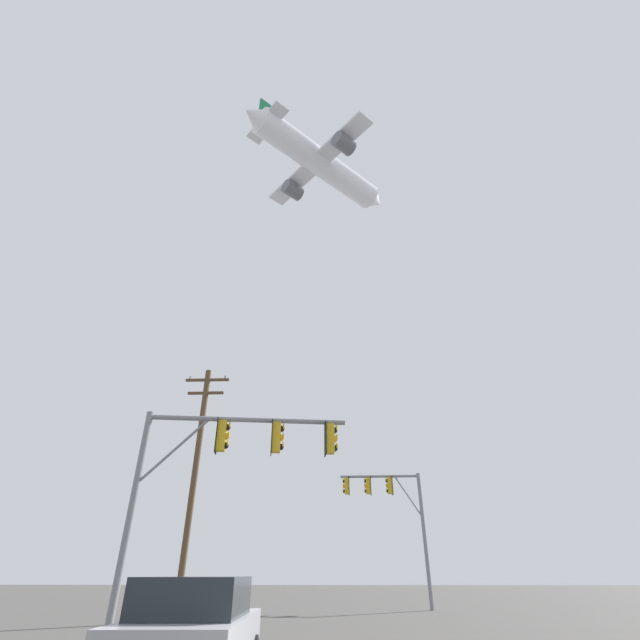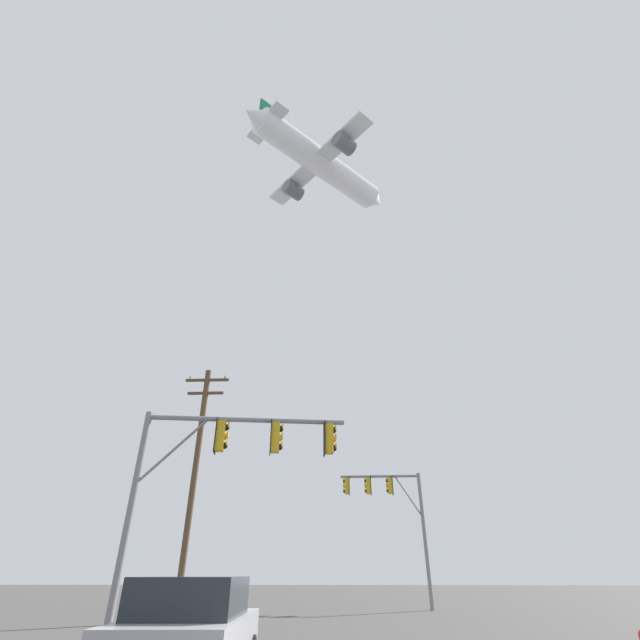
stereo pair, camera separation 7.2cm
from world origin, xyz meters
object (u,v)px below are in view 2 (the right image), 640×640
at_px(utility_pole, 195,473).
at_px(airplane, 320,163).
at_px(parked_car, 190,631).
at_px(signal_pole_far, 391,503).
at_px(signal_pole_near, 224,458).

xyz_separation_m(utility_pole, airplane, (4.92, 20.48, 44.08)).
bearing_deg(airplane, parked_car, -91.49).
height_order(signal_pole_far, parked_car, signal_pole_far).
xyz_separation_m(airplane, parked_car, (-0.84, -32.50, -48.91)).
bearing_deg(airplane, utility_pole, -103.51).
distance_m(signal_pole_near, signal_pole_far, 15.40).
distance_m(signal_pole_far, airplane, 46.89).
bearing_deg(parked_car, airplane, 88.51).
height_order(utility_pole, airplane, airplane).
xyz_separation_m(signal_pole_near, utility_pole, (-3.18, 7.40, 1.01)).
distance_m(signal_pole_near, airplane, 53.04).
relative_size(signal_pole_near, utility_pole, 0.57).
xyz_separation_m(signal_pole_far, utility_pole, (-9.52, -6.62, 0.48)).
distance_m(utility_pole, parked_car, 13.58).
distance_m(signal_pole_far, parked_car, 19.90).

